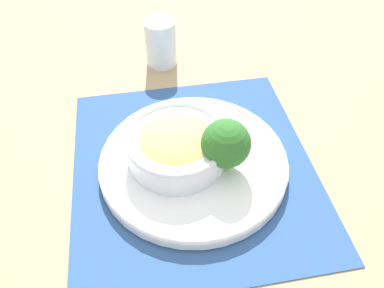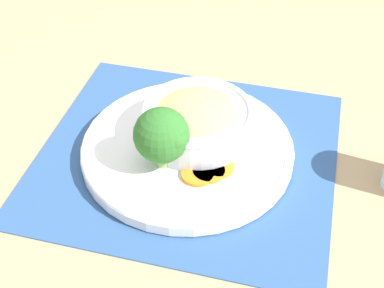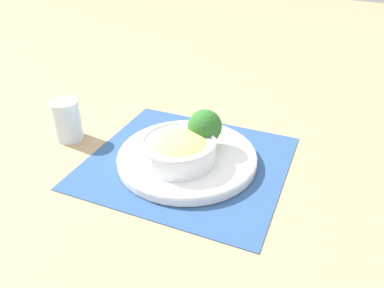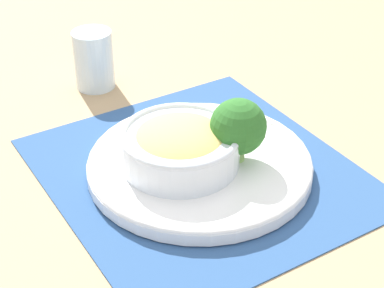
% 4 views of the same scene
% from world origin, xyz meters
% --- Properties ---
extents(ground_plane, '(4.00, 4.00, 0.00)m').
position_xyz_m(ground_plane, '(0.00, 0.00, 0.00)').
color(ground_plane, tan).
extents(placemat, '(0.45, 0.42, 0.00)m').
position_xyz_m(placemat, '(0.00, 0.00, 0.00)').
color(placemat, '#2D5184').
rests_on(placemat, ground_plane).
extents(plate, '(0.30, 0.30, 0.02)m').
position_xyz_m(plate, '(0.00, 0.00, 0.02)').
color(plate, white).
rests_on(plate, placemat).
extents(bowl, '(0.16, 0.16, 0.06)m').
position_xyz_m(bowl, '(-0.01, -0.03, 0.05)').
color(bowl, silver).
rests_on(bowl, plate).
extents(broccoli_floret, '(0.07, 0.07, 0.09)m').
position_xyz_m(broccoli_floret, '(0.02, 0.05, 0.07)').
color(broccoli_floret, '#84AD5B').
rests_on(broccoli_floret, plate).
extents(carrot_slice_near, '(0.04, 0.04, 0.01)m').
position_xyz_m(carrot_slice_near, '(-0.03, 0.05, 0.02)').
color(carrot_slice_near, orange).
rests_on(carrot_slice_near, plate).
extents(carrot_slice_middle, '(0.04, 0.04, 0.01)m').
position_xyz_m(carrot_slice_middle, '(-0.05, 0.04, 0.02)').
color(carrot_slice_middle, orange).
rests_on(carrot_slice_middle, plate).
extents(carrot_slice_far, '(0.04, 0.04, 0.01)m').
position_xyz_m(carrot_slice_far, '(-0.05, 0.03, 0.02)').
color(carrot_slice_far, orange).
rests_on(carrot_slice_far, plate).
extents(water_glass, '(0.06, 0.06, 0.10)m').
position_xyz_m(water_glass, '(-0.30, -0.04, 0.04)').
color(water_glass, silver).
rests_on(water_glass, ground_plane).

